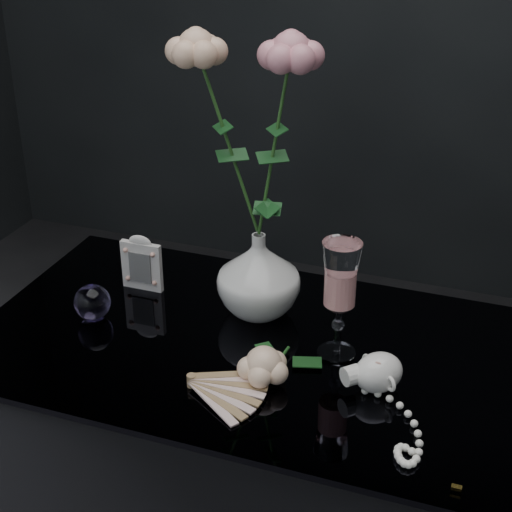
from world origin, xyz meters
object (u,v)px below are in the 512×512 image
at_px(paperweight, 92,302).
at_px(pearl_jar, 379,371).
at_px(vase, 259,274).
at_px(picture_frame, 142,262).
at_px(loose_rose, 264,365).
at_px(wine_glass, 339,301).

height_order(paperweight, pearl_jar, same).
distance_m(vase, picture_frame, 0.25).
bearing_deg(loose_rose, picture_frame, 160.44).
height_order(picture_frame, pearl_jar, picture_frame).
bearing_deg(pearl_jar, vase, -166.55).
bearing_deg(pearl_jar, loose_rose, -121.60).
height_order(vase, picture_frame, vase).
distance_m(wine_glass, paperweight, 0.48).
bearing_deg(paperweight, pearl_jar, -3.41).
bearing_deg(loose_rose, paperweight, -179.02).
xyz_separation_m(vase, wine_glass, (0.18, -0.09, 0.03)).
bearing_deg(picture_frame, vase, -1.77).
bearing_deg(wine_glass, loose_rose, -129.16).
relative_size(vase, loose_rose, 0.87).
distance_m(vase, paperweight, 0.32).
xyz_separation_m(wine_glass, paperweight, (-0.47, -0.04, -0.08)).
xyz_separation_m(picture_frame, paperweight, (-0.04, -0.13, -0.03)).
bearing_deg(paperweight, vase, 23.81).
height_order(loose_rose, pearl_jar, pearl_jar).
distance_m(vase, loose_rose, 0.23).
bearing_deg(pearl_jar, paperweight, -138.95).
height_order(wine_glass, paperweight, wine_glass).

